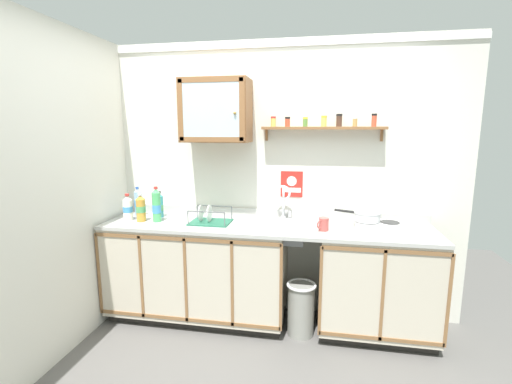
{
  "coord_description": "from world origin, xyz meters",
  "views": [
    {
      "loc": [
        0.45,
        -2.48,
        1.73
      ],
      "look_at": [
        -0.1,
        0.56,
        1.18
      ],
      "focal_mm": 24.85,
      "sensor_mm": 36.0,
      "label": 1
    }
  ],
  "objects_px": {
    "mug": "(323,224)",
    "sink": "(279,228)",
    "bottle_juice_amber_2": "(141,208)",
    "dish_rack": "(209,220)",
    "wall_cabinet": "(216,111)",
    "hot_plate_stove": "(379,226)",
    "saucepan": "(367,216)",
    "bottle_opaque_white_0": "(128,208)",
    "bottle_detergent_teal_4": "(160,206)",
    "warning_sign": "(292,184)",
    "bottle_soda_green_3": "(157,206)",
    "bottle_water_blue_1": "(138,203)",
    "trash_bin": "(301,308)"
  },
  "relations": [
    {
      "from": "saucepan",
      "to": "bottle_opaque_white_0",
      "type": "xyz_separation_m",
      "value": [
        -2.09,
        -0.09,
        -0.0
      ]
    },
    {
      "from": "mug",
      "to": "sink",
      "type": "bearing_deg",
      "value": 163.49
    },
    {
      "from": "bottle_water_blue_1",
      "to": "bottle_juice_amber_2",
      "type": "distance_m",
      "value": 0.21
    },
    {
      "from": "warning_sign",
      "to": "trash_bin",
      "type": "xyz_separation_m",
      "value": [
        0.13,
        -0.41,
        -0.99
      ]
    },
    {
      "from": "sink",
      "to": "saucepan",
      "type": "distance_m",
      "value": 0.74
    },
    {
      "from": "saucepan",
      "to": "mug",
      "type": "xyz_separation_m",
      "value": [
        -0.35,
        -0.11,
        -0.06
      ]
    },
    {
      "from": "bottle_soda_green_3",
      "to": "mug",
      "type": "xyz_separation_m",
      "value": [
        1.47,
        -0.03,
        -0.09
      ]
    },
    {
      "from": "hot_plate_stove",
      "to": "trash_bin",
      "type": "xyz_separation_m",
      "value": [
        -0.61,
        -0.14,
        -0.71
      ]
    },
    {
      "from": "saucepan",
      "to": "bottle_detergent_teal_4",
      "type": "distance_m",
      "value": 1.86
    },
    {
      "from": "dish_rack",
      "to": "mug",
      "type": "bearing_deg",
      "value": -3.76
    },
    {
      "from": "dish_rack",
      "to": "warning_sign",
      "type": "relative_size",
      "value": 1.49
    },
    {
      "from": "saucepan",
      "to": "bottle_water_blue_1",
      "type": "height_order",
      "value": "bottle_water_blue_1"
    },
    {
      "from": "hot_plate_stove",
      "to": "bottle_opaque_white_0",
      "type": "bearing_deg",
      "value": -178.33
    },
    {
      "from": "bottle_opaque_white_0",
      "to": "hot_plate_stove",
      "type": "bearing_deg",
      "value": 1.67
    },
    {
      "from": "sink",
      "to": "wall_cabinet",
      "type": "xyz_separation_m",
      "value": [
        -0.57,
        0.1,
        1.0
      ]
    },
    {
      "from": "bottle_water_blue_1",
      "to": "bottle_soda_green_3",
      "type": "bearing_deg",
      "value": -30.6
    },
    {
      "from": "bottle_detergent_teal_4",
      "to": "bottle_juice_amber_2",
      "type": "bearing_deg",
      "value": -119.75
    },
    {
      "from": "mug",
      "to": "warning_sign",
      "type": "xyz_separation_m",
      "value": [
        -0.29,
        0.36,
        0.26
      ]
    },
    {
      "from": "bottle_detergent_teal_4",
      "to": "warning_sign",
      "type": "distance_m",
      "value": 1.25
    },
    {
      "from": "trash_bin",
      "to": "hot_plate_stove",
      "type": "bearing_deg",
      "value": 12.53
    },
    {
      "from": "bottle_opaque_white_0",
      "to": "trash_bin",
      "type": "height_order",
      "value": "bottle_opaque_white_0"
    },
    {
      "from": "saucepan",
      "to": "bottle_detergent_teal_4",
      "type": "height_order",
      "value": "bottle_detergent_teal_4"
    },
    {
      "from": "dish_rack",
      "to": "bottle_water_blue_1",
      "type": "bearing_deg",
      "value": 170.92
    },
    {
      "from": "bottle_water_blue_1",
      "to": "dish_rack",
      "type": "bearing_deg",
      "value": -9.08
    },
    {
      "from": "bottle_opaque_white_0",
      "to": "mug",
      "type": "xyz_separation_m",
      "value": [
        1.74,
        -0.02,
        -0.06
      ]
    },
    {
      "from": "bottle_juice_amber_2",
      "to": "hot_plate_stove",
      "type": "bearing_deg",
      "value": 2.07
    },
    {
      "from": "bottle_juice_amber_2",
      "to": "mug",
      "type": "distance_m",
      "value": 1.61
    },
    {
      "from": "bottle_soda_green_3",
      "to": "bottle_opaque_white_0",
      "type": "bearing_deg",
      "value": -179.01
    },
    {
      "from": "bottle_opaque_white_0",
      "to": "dish_rack",
      "type": "xyz_separation_m",
      "value": [
        0.75,
        0.04,
        -0.08
      ]
    },
    {
      "from": "saucepan",
      "to": "bottle_water_blue_1",
      "type": "relative_size",
      "value": 1.32
    },
    {
      "from": "sink",
      "to": "bottle_soda_green_3",
      "type": "distance_m",
      "value": 1.1
    },
    {
      "from": "bottle_detergent_teal_4",
      "to": "dish_rack",
      "type": "bearing_deg",
      "value": -12.95
    },
    {
      "from": "dish_rack",
      "to": "mug",
      "type": "height_order",
      "value": "dish_rack"
    },
    {
      "from": "trash_bin",
      "to": "bottle_soda_green_3",
      "type": "bearing_deg",
      "value": 176.64
    },
    {
      "from": "bottle_juice_amber_2",
      "to": "warning_sign",
      "type": "relative_size",
      "value": 1.09
    },
    {
      "from": "dish_rack",
      "to": "bottle_soda_green_3",
      "type": "bearing_deg",
      "value": -175.46
    },
    {
      "from": "dish_rack",
      "to": "wall_cabinet",
      "type": "relative_size",
      "value": 0.59
    },
    {
      "from": "bottle_opaque_white_0",
      "to": "trash_bin",
      "type": "xyz_separation_m",
      "value": [
        1.58,
        -0.07,
        -0.79
      ]
    },
    {
      "from": "bottle_detergent_teal_4",
      "to": "trash_bin",
      "type": "distance_m",
      "value": 1.58
    },
    {
      "from": "bottle_water_blue_1",
      "to": "warning_sign",
      "type": "xyz_separation_m",
      "value": [
        1.44,
        0.18,
        0.19
      ]
    },
    {
      "from": "bottle_juice_amber_2",
      "to": "bottle_opaque_white_0",
      "type": "bearing_deg",
      "value": 175.47
    },
    {
      "from": "bottle_juice_amber_2",
      "to": "mug",
      "type": "height_order",
      "value": "bottle_juice_amber_2"
    },
    {
      "from": "bottle_opaque_white_0",
      "to": "bottle_water_blue_1",
      "type": "distance_m",
      "value": 0.16
    },
    {
      "from": "sink",
      "to": "mug",
      "type": "bearing_deg",
      "value": -16.51
    },
    {
      "from": "hot_plate_stove",
      "to": "bottle_detergent_teal_4",
      "type": "bearing_deg",
      "value": 177.11
    },
    {
      "from": "bottle_detergent_teal_4",
      "to": "sink",
      "type": "bearing_deg",
      "value": -3.66
    },
    {
      "from": "bottle_water_blue_1",
      "to": "trash_bin",
      "type": "distance_m",
      "value": 1.78
    },
    {
      "from": "bottle_soda_green_3",
      "to": "bottle_water_blue_1",
      "type": "bearing_deg",
      "value": 149.4
    },
    {
      "from": "bottle_juice_amber_2",
      "to": "trash_bin",
      "type": "bearing_deg",
      "value": -2.42
    },
    {
      "from": "saucepan",
      "to": "wall_cabinet",
      "type": "bearing_deg",
      "value": 175.63
    }
  ]
}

